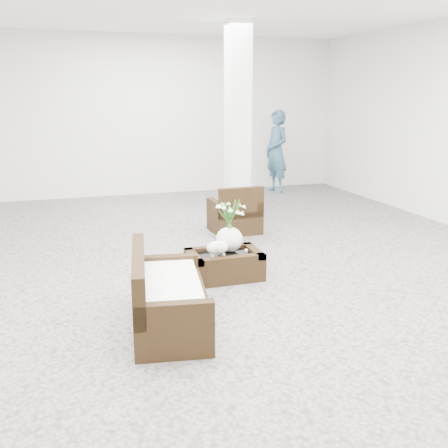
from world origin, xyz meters
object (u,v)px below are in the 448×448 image
object	(u,v)px
coffee_table	(224,266)
loveseat	(170,289)
topiary	(239,175)
armchair	(234,208)

from	to	relation	value
coffee_table	loveseat	size ratio (longest dim) A/B	0.61
loveseat	topiary	bearing A→B (deg)	-18.18
coffee_table	topiary	size ratio (longest dim) A/B	0.63
coffee_table	loveseat	xyz separation A→B (m)	(-0.95, -1.17, 0.23)
armchair	loveseat	world-z (taller)	armchair
coffee_table	topiary	distance (m)	3.83
coffee_table	armchair	xyz separation A→B (m)	(0.86, 2.10, 0.24)
loveseat	topiary	world-z (taller)	topiary
loveseat	topiary	distance (m)	5.26
coffee_table	armchair	size ratio (longest dim) A/B	1.12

